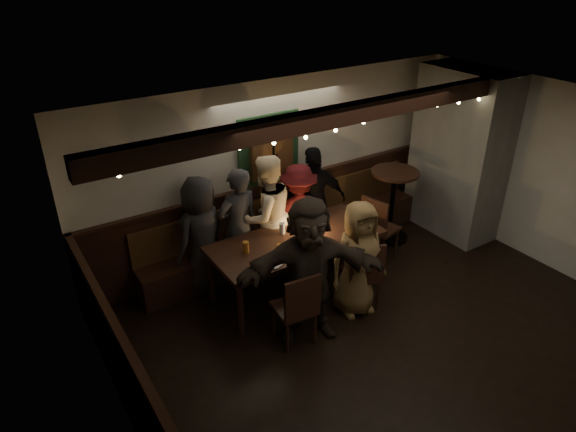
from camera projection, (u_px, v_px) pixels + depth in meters
room at (384, 193)px, 7.20m from camera, size 6.02×5.01×2.62m
dining_table at (296, 243)px, 6.62m from camera, size 2.26×0.97×0.98m
chair_near_left at (298, 305)px, 5.79m from camera, size 0.48×0.48×0.98m
chair_near_right at (364, 271)px, 6.39m from camera, size 0.57×0.57×0.98m
chair_end at (377, 225)px, 7.43m from camera, size 0.54×0.54×1.00m
high_top at (393, 196)px, 7.88m from camera, size 0.72×0.72×1.15m
person_a at (202, 235)px, 6.67m from camera, size 0.93×0.79×1.62m
person_b at (239, 227)px, 6.81m from camera, size 0.64×0.44×1.67m
person_c at (266, 216)px, 7.01m from camera, size 0.90×0.72×1.75m
person_d at (298, 213)px, 7.35m from camera, size 1.06×0.75×1.49m
person_e at (313, 201)px, 7.49m from camera, size 1.06×0.69×1.67m
person_f at (308, 270)px, 5.79m from camera, size 1.76×1.10×1.81m
person_g at (358, 259)px, 6.25m from camera, size 0.80×0.58×1.52m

